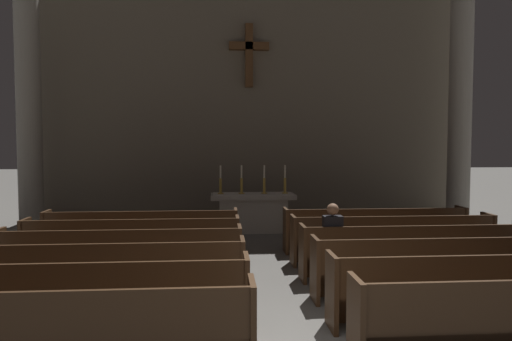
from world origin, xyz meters
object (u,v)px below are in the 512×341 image
object	(u,v)px
pew_left_row_1	(53,333)
pew_right_row_4	(415,251)
pew_left_row_5	(133,243)
candlestick_outer_left	(221,185)
pew_left_row_3	(105,274)
column_left_third	(28,89)
column_right_third	(460,93)
candlestick_inner_left	(242,184)
pew_right_row_5	(393,239)
pew_right_row_6	(375,229)
pew_right_row_3	(443,267)
pew_left_row_6	(142,232)
candlestick_inner_right	(264,184)
pew_left_row_4	(121,256)
candlestick_outer_right	(285,184)
lone_worshipper	(331,240)
altar	(253,212)
pew_right_row_2	(482,288)
pew_left_row_2	(84,298)

from	to	relation	value
pew_left_row_1	pew_right_row_4	xyz separation A→B (m)	(4.94, 3.08, 0.00)
pew_left_row_5	candlestick_outer_left	xyz separation A→B (m)	(1.62, 3.47, 0.78)
pew_left_row_3	column_left_third	size ratio (longest dim) A/B	0.52
column_right_third	candlestick_inner_left	xyz separation A→B (m)	(-6.07, -0.31, -2.46)
pew_right_row_5	pew_right_row_6	size ratio (longest dim) A/B	1.00
pew_right_row_3	pew_left_row_6	bearing A→B (deg)	148.04
column_right_third	candlestick_inner_right	distance (m)	6.01
pew_left_row_5	candlestick_inner_right	distance (m)	4.50
pew_left_row_5	candlestick_outer_left	distance (m)	3.90
pew_left_row_5	pew_left_row_4	bearing A→B (deg)	-90.00
candlestick_outer_right	pew_right_row_6	bearing A→B (deg)	-56.36
pew_left_row_3	pew_right_row_6	size ratio (longest dim) A/B	1.00
pew_right_row_6	column_left_third	world-z (taller)	column_left_third
pew_left_row_3	pew_right_row_5	size ratio (longest dim) A/B	1.00
pew_left_row_5	column_right_third	bearing A→B (deg)	24.59
pew_left_row_3	pew_right_row_5	bearing A→B (deg)	22.59
pew_right_row_5	pew_left_row_6	bearing A→B (deg)	168.25
pew_right_row_4	column_left_third	xyz separation A→B (m)	(-8.24, 4.80, 3.24)
column_right_third	candlestick_inner_left	size ratio (longest dim) A/B	10.17
pew_left_row_6	pew_right_row_3	distance (m)	5.83
column_left_third	candlestick_inner_left	xyz separation A→B (m)	(5.47, -0.31, -2.46)
lone_worshipper	pew_right_row_5	bearing A→B (deg)	34.40
pew_right_row_5	column_left_third	distance (m)	9.63
pew_left_row_1	candlestick_inner_left	xyz separation A→B (m)	(2.17, 7.58, 0.78)
candlestick_outer_right	candlestick_outer_left	bearing A→B (deg)	180.00
pew_left_row_1	pew_right_row_4	size ratio (longest dim) A/B	1.00
column_right_third	candlestick_inner_right	xyz separation A→B (m)	(-5.47, -0.31, -2.46)
pew_right_row_4	lone_worshipper	distance (m)	1.46
pew_right_row_6	candlestick_inner_right	bearing A→B (deg)	131.70
pew_left_row_6	lone_worshipper	xyz separation A→B (m)	(3.50, -2.02, 0.22)
altar	pew_left_row_1	bearing A→B (deg)	-108.06
pew_right_row_2	column_right_third	xyz separation A→B (m)	(3.30, 6.86, 3.24)
column_left_third	pew_left_row_3	bearing A→B (deg)	-60.47
pew_right_row_5	pew_right_row_4	bearing A→B (deg)	-90.00
pew_right_row_6	candlestick_outer_right	size ratio (longest dim) A/B	5.26
pew_left_row_4	candlestick_inner_right	xyz separation A→B (m)	(2.77, 4.49, 0.78)
pew_right_row_6	column_right_third	bearing A→B (deg)	39.74
pew_right_row_4	lone_worshipper	bearing A→B (deg)	178.46
pew_left_row_3	pew_left_row_6	world-z (taller)	same
pew_right_row_5	candlestick_outer_right	xyz separation A→B (m)	(-1.62, 3.47, 0.78)
candlestick_inner_left	lone_worshipper	distance (m)	4.68
candlestick_outer_left	candlestick_inner_right	size ratio (longest dim) A/B	1.00
candlestick_inner_left	pew_right_row_3	bearing A→B (deg)	-63.35
pew_left_row_2	pew_right_row_6	distance (m)	6.43
candlestick_inner_right	lone_worshipper	bearing A→B (deg)	-80.73
lone_worshipper	candlestick_outer_left	bearing A→B (deg)	112.85
pew_left_row_3	candlestick_outer_left	bearing A→B (deg)	73.63
pew_right_row_3	column_right_third	world-z (taller)	column_right_third
pew_right_row_5	column_left_third	bearing A→B (deg)	155.41
column_left_third	candlestick_outer_left	distance (m)	5.51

